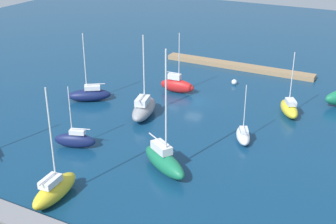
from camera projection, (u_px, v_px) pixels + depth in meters
name	position (u px, v px, depth m)	size (l,w,h in m)	color
water	(194.00, 101.00, 68.87)	(160.00, 160.00, 0.00)	navy
pier_dock	(238.00, 66.00, 82.95)	(27.38, 2.19, 0.82)	#997A56
sailboat_navy_inner_mooring	(90.00, 94.00, 68.73)	(6.50, 5.47, 10.30)	#141E4C
sailboat_green_lone_south	(164.00, 160.00, 50.23)	(7.51, 5.69, 13.91)	#19724C
sailboat_yellow_west_end	(55.00, 189.00, 45.25)	(2.64, 6.66, 11.72)	yellow
sailboat_white_along_channel	(243.00, 135.00, 56.82)	(3.43, 4.78, 7.32)	white
sailboat_gray_east_end	(144.00, 108.00, 63.45)	(4.31, 7.82, 11.41)	gray
sailboat_red_by_breakwater	(177.00, 85.00, 71.89)	(5.66, 2.00, 9.50)	red
sailboat_navy_near_pier	(75.00, 140.00, 55.27)	(5.31, 3.07, 7.79)	#141E4C
sailboat_yellow_far_north	(289.00, 108.00, 63.94)	(4.39, 5.68, 8.97)	yellow
mooring_buoy_white	(234.00, 82.00, 75.29)	(0.89, 0.89, 0.89)	white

